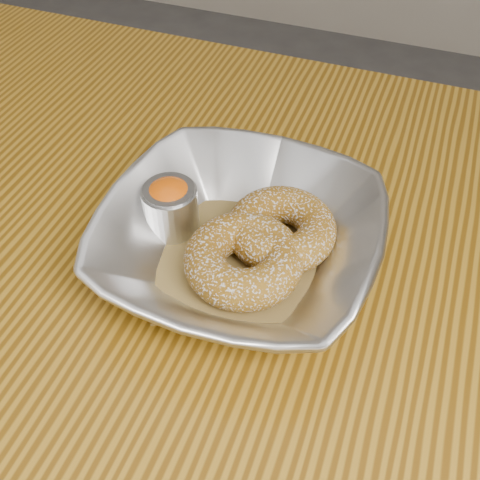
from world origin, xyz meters
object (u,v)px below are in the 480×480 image
(serving_bowl, at_px, (240,241))
(donut_back, at_px, (281,229))
(table, at_px, (177,333))
(donut_front, at_px, (244,260))
(ramekin, at_px, (170,206))

(serving_bowl, height_order, donut_back, serving_bowl)
(table, relative_size, donut_front, 11.88)
(donut_back, bearing_deg, ramekin, -171.85)
(table, height_order, ramekin, ramekin)
(donut_front, relative_size, ramekin, 1.92)
(table, distance_m, donut_front, 0.14)
(serving_bowl, distance_m, ramekin, 0.07)
(donut_back, bearing_deg, table, -145.67)
(table, height_order, serving_bowl, serving_bowl)
(table, bearing_deg, serving_bowl, 28.14)
(table, height_order, donut_front, donut_front)
(ramekin, bearing_deg, donut_front, -21.16)
(serving_bowl, distance_m, donut_back, 0.04)
(donut_back, height_order, donut_front, donut_front)
(serving_bowl, relative_size, ramekin, 4.55)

